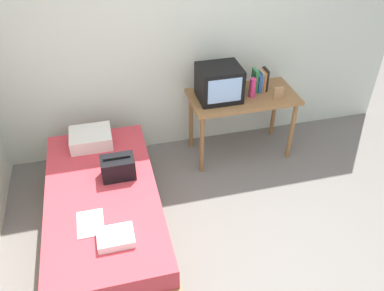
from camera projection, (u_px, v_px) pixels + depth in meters
name	position (u px, v px, depth m)	size (l,w,h in m)	color
ground_plane	(230.00, 271.00, 3.42)	(8.00, 8.00, 0.00)	slate
wall_back	(176.00, 38.00, 4.19)	(5.20, 0.10, 2.60)	silver
bed	(105.00, 211.00, 3.65)	(1.00, 2.00, 0.48)	olive
desk	(242.00, 103.00, 4.37)	(1.16, 0.60, 0.76)	olive
tv	(219.00, 83.00, 4.15)	(0.44, 0.39, 0.36)	black
water_bottle	(252.00, 88.00, 4.22)	(0.07, 0.07, 0.21)	#E53372
book_row	(260.00, 80.00, 4.34)	(0.15, 0.17, 0.25)	#337F47
picture_frame	(278.00, 93.00, 4.21)	(0.11, 0.02, 0.13)	#9E754C
pillow	(91.00, 138.00, 4.04)	(0.41, 0.35, 0.14)	silver
handbag	(118.00, 167.00, 3.62)	(0.30, 0.20, 0.22)	black
magazine	(90.00, 223.00, 3.21)	(0.21, 0.29, 0.01)	white
remote_dark	(117.00, 239.00, 3.07)	(0.04, 0.16, 0.02)	black
folded_towel	(116.00, 237.00, 3.06)	(0.28, 0.22, 0.07)	white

